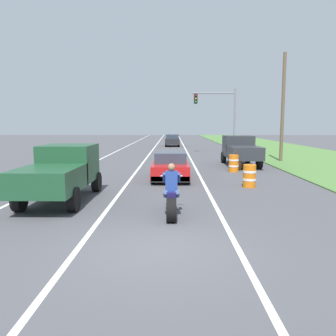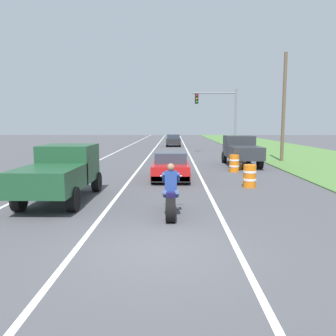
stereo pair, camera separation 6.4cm
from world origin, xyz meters
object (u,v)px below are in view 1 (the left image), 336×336
sports_car_red (170,166)px  distant_car_far_ahead (172,140)px  construction_barrel_far (237,161)px  motorcycle_with_rider (171,197)px  construction_barrel_nearest (249,176)px  pickup_truck_left_lane_dark_green (62,171)px  construction_barrel_mid (234,163)px  pickup_truck_right_shoulder_dark_grey (241,149)px  traffic_light_mast_near (221,111)px

sports_car_red → distant_car_far_ahead: distant_car_far_ahead is taller
construction_barrel_far → motorcycle_with_rider: bearing=-110.0°
construction_barrel_nearest → construction_barrel_far: (0.62, 6.22, 0.00)m
pickup_truck_left_lane_dark_green → construction_barrel_far: (8.04, 8.99, -0.60)m
construction_barrel_nearest → construction_barrel_far: size_ratio=1.00×
sports_car_red → distant_car_far_ahead: bearing=89.8°
pickup_truck_left_lane_dark_green → construction_barrel_mid: pickup_truck_left_lane_dark_green is taller
construction_barrel_nearest → motorcycle_with_rider: bearing=-125.0°
sports_car_red → pickup_truck_right_shoulder_dark_grey: size_ratio=0.90×
motorcycle_with_rider → construction_barrel_nearest: (3.44, 4.92, -0.09)m
sports_car_red → construction_barrel_nearest: size_ratio=4.30×
construction_barrel_mid → traffic_light_mast_near: bearing=85.5°
sports_car_red → construction_barrel_nearest: sports_car_red is taller
motorcycle_with_rider → pickup_truck_left_lane_dark_green: 4.55m
construction_barrel_mid → construction_barrel_far: 1.38m
pickup_truck_left_lane_dark_green → distant_car_far_ahead: size_ratio=1.20×
motorcycle_with_rider → construction_barrel_far: bearing=70.0°
construction_barrel_nearest → sports_car_red: bearing=146.4°
pickup_truck_right_shoulder_dark_grey → traffic_light_mast_near: size_ratio=0.80×
motorcycle_with_rider → construction_barrel_nearest: 6.00m
pickup_truck_left_lane_dark_green → construction_barrel_nearest: 7.94m
pickup_truck_left_lane_dark_green → distant_car_far_ahead: 31.17m
construction_barrel_far → distant_car_far_ahead: 22.29m
pickup_truck_left_lane_dark_green → construction_barrel_far: 12.08m
pickup_truck_right_shoulder_dark_grey → construction_barrel_far: bearing=-107.3°
construction_barrel_mid → distant_car_far_ahead: distant_car_far_ahead is taller
motorcycle_with_rider → pickup_truck_right_shoulder_dark_grey: pickup_truck_right_shoulder_dark_grey is taller
sports_car_red → construction_barrel_mid: 4.50m
construction_barrel_mid → construction_barrel_far: (0.45, 1.30, 0.00)m
construction_barrel_nearest → traffic_light_mast_near: bearing=86.2°
motorcycle_with_rider → distant_car_far_ahead: motorcycle_with_rider is taller
pickup_truck_left_lane_dark_green → traffic_light_mast_near: bearing=66.9°
traffic_light_mast_near → distant_car_far_ahead: bearing=112.8°
pickup_truck_right_shoulder_dark_grey → construction_barrel_mid: (-0.98, -3.01, -0.60)m
construction_barrel_mid → motorcycle_with_rider: bearing=-110.2°
pickup_truck_left_lane_dark_green → construction_barrel_far: size_ratio=4.80×
motorcycle_with_rider → construction_barrel_nearest: motorcycle_with_rider is taller
sports_car_red → pickup_truck_left_lane_dark_green: bearing=-127.6°
construction_barrel_nearest → distant_car_far_ahead: distant_car_far_ahead is taller
traffic_light_mast_near → construction_barrel_far: size_ratio=6.00×
sports_car_red → construction_barrel_far: bearing=43.4°
motorcycle_with_rider → construction_barrel_far: 11.86m
traffic_light_mast_near → construction_barrel_far: (-0.53, -11.10, -3.46)m
distant_car_far_ahead → motorcycle_with_rider: bearing=-90.1°
pickup_truck_right_shoulder_dark_grey → pickup_truck_left_lane_dark_green: bearing=-128.7°
construction_barrel_nearest → construction_barrel_mid: bearing=88.0°
pickup_truck_right_shoulder_dark_grey → sports_car_red: bearing=-129.7°
construction_barrel_far → distant_car_far_ahead: distant_car_far_ahead is taller
sports_car_red → pickup_truck_right_shoulder_dark_grey: pickup_truck_right_shoulder_dark_grey is taller
construction_barrel_mid → construction_barrel_nearest: bearing=-92.0°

